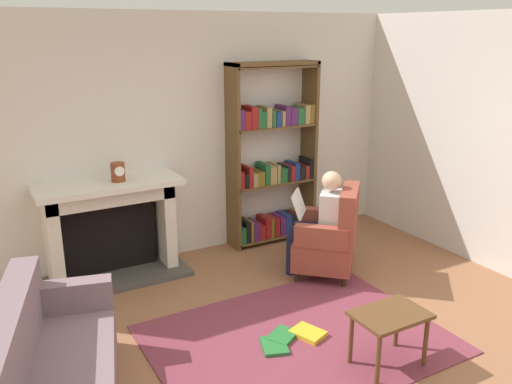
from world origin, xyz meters
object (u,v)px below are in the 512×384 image
object	(u,v)px
mantel_clock	(118,172)
side_table	(390,321)
sofa_floral	(50,380)
bookshelf	(273,161)
seated_reader	(320,219)
armchair_reading	(331,238)
fireplace	(110,225)

from	to	relation	value
mantel_clock	side_table	size ratio (longest dim) A/B	0.34
mantel_clock	sofa_floral	xyz separation A→B (m)	(-1.03, -1.91, -0.83)
mantel_clock	bookshelf	world-z (taller)	bookshelf
sofa_floral	seated_reader	bearing A→B (deg)	-56.55
seated_reader	side_table	distance (m)	1.68
mantel_clock	bookshelf	bearing A→B (deg)	4.10
sofa_floral	side_table	xyz separation A→B (m)	(2.36, -0.62, 0.06)
seated_reader	side_table	xyz separation A→B (m)	(-0.49, -1.59, -0.24)
armchair_reading	seated_reader	distance (m)	0.23
mantel_clock	side_table	world-z (taller)	mantel_clock
fireplace	seated_reader	bearing A→B (deg)	-28.59
fireplace	mantel_clock	bearing A→B (deg)	-46.08
seated_reader	side_table	bearing A→B (deg)	26.03
fireplace	bookshelf	bearing A→B (deg)	0.98
side_table	sofa_floral	bearing A→B (deg)	165.36
bookshelf	side_table	distance (m)	2.79
armchair_reading	sofa_floral	bearing A→B (deg)	-29.90
side_table	bookshelf	bearing A→B (deg)	78.01
armchair_reading	sofa_floral	world-z (taller)	armchair_reading
fireplace	seated_reader	size ratio (longest dim) A/B	1.29
seated_reader	armchair_reading	bearing A→B (deg)	90.00
seated_reader	bookshelf	bearing A→B (deg)	-140.61
armchair_reading	mantel_clock	bearing A→B (deg)	-74.98
fireplace	mantel_clock	size ratio (longest dim) A/B	7.80
fireplace	sofa_floral	size ratio (longest dim) A/B	0.81
sofa_floral	fireplace	bearing A→B (deg)	-10.23
armchair_reading	seated_reader	xyz separation A→B (m)	(-0.09, 0.08, 0.20)
mantel_clock	armchair_reading	xyz separation A→B (m)	(1.90, -1.02, -0.72)
fireplace	seated_reader	distance (m)	2.18
seated_reader	side_table	world-z (taller)	seated_reader
mantel_clock	armchair_reading	world-z (taller)	mantel_clock
fireplace	bookshelf	size ratio (longest dim) A/B	0.68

